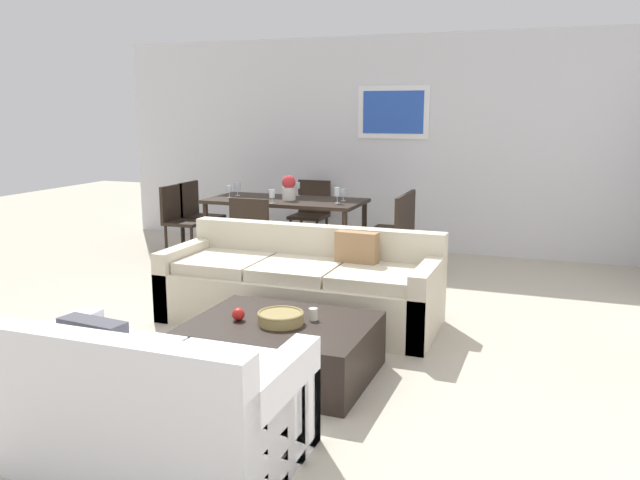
% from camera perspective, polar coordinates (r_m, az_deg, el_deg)
% --- Properties ---
extents(ground_plane, '(18.00, 18.00, 0.00)m').
position_cam_1_polar(ground_plane, '(5.34, -2.72, -8.17)').
color(ground_plane, '#BCB29E').
extents(back_wall_unit, '(8.40, 0.09, 2.70)m').
position_cam_1_polar(back_wall_unit, '(8.34, 8.77, 8.28)').
color(back_wall_unit, silver).
rests_on(back_wall_unit, ground).
extents(sofa_beige, '(2.33, 0.90, 0.78)m').
position_cam_1_polar(sofa_beige, '(5.56, -1.61, -4.22)').
color(sofa_beige, beige).
rests_on(sofa_beige, ground).
extents(loveseat_white, '(1.54, 0.90, 0.78)m').
position_cam_1_polar(loveseat_white, '(3.56, -14.97, -13.84)').
color(loveseat_white, white).
rests_on(loveseat_white, ground).
extents(coffee_table, '(1.21, 0.94, 0.38)m').
position_cam_1_polar(coffee_table, '(4.49, -3.37, -9.47)').
color(coffee_table, black).
rests_on(coffee_table, ground).
extents(decorative_bowl, '(0.31, 0.31, 0.08)m').
position_cam_1_polar(decorative_bowl, '(4.37, -3.47, -6.79)').
color(decorative_bowl, '#99844C').
rests_on(decorative_bowl, coffee_table).
extents(candle_jar, '(0.06, 0.06, 0.08)m').
position_cam_1_polar(candle_jar, '(4.44, -0.60, -6.52)').
color(candle_jar, silver).
rests_on(candle_jar, coffee_table).
extents(apple_on_coffee_table, '(0.09, 0.09, 0.09)m').
position_cam_1_polar(apple_on_coffee_table, '(4.46, -7.23, -6.47)').
color(apple_on_coffee_table, red).
rests_on(apple_on_coffee_table, coffee_table).
extents(dining_table, '(1.84, 0.87, 0.75)m').
position_cam_1_polar(dining_table, '(7.67, -3.05, 3.06)').
color(dining_table, black).
rests_on(dining_table, ground).
extents(dining_chair_right_far, '(0.44, 0.44, 0.88)m').
position_cam_1_polar(dining_chair_right_far, '(7.47, 6.95, 1.41)').
color(dining_chair_right_far, black).
rests_on(dining_chair_right_far, ground).
extents(dining_chair_foot, '(0.44, 0.44, 0.88)m').
position_cam_1_polar(dining_chair_foot, '(6.95, -5.80, 0.69)').
color(dining_chair_foot, black).
rests_on(dining_chair_foot, ground).
extents(dining_chair_head, '(0.44, 0.44, 0.88)m').
position_cam_1_polar(dining_chair_head, '(8.47, -0.78, 2.67)').
color(dining_chair_head, black).
rests_on(dining_chair_head, ground).
extents(dining_chair_left_far, '(0.44, 0.44, 0.88)m').
position_cam_1_polar(dining_chair_left_far, '(8.48, -10.78, 2.47)').
color(dining_chair_left_far, black).
rests_on(dining_chair_left_far, ground).
extents(dining_chair_left_near, '(0.44, 0.44, 0.88)m').
position_cam_1_polar(dining_chair_left_near, '(8.15, -12.19, 2.07)').
color(dining_chair_left_near, black).
rests_on(dining_chair_left_near, ground).
extents(dining_chair_right_near, '(0.44, 0.44, 0.88)m').
position_cam_1_polar(dining_chair_right_near, '(7.10, 6.21, 0.90)').
color(dining_chair_right_near, black).
rests_on(dining_chair_right_near, ground).
extents(wine_glass_right_far, '(0.07, 0.07, 0.14)m').
position_cam_1_polar(wine_glass_right_far, '(7.51, 2.05, 4.19)').
color(wine_glass_right_far, silver).
rests_on(wine_glass_right_far, dining_table).
extents(wine_glass_head, '(0.06, 0.06, 0.16)m').
position_cam_1_polar(wine_glass_head, '(7.99, -2.00, 4.75)').
color(wine_glass_head, silver).
rests_on(wine_glass_head, dining_table).
extents(wine_glass_left_far, '(0.08, 0.08, 0.16)m').
position_cam_1_polar(wine_glass_left_far, '(8.04, -7.24, 4.67)').
color(wine_glass_left_far, silver).
rests_on(wine_glass_left_far, dining_table).
extents(wine_glass_foot, '(0.06, 0.06, 0.16)m').
position_cam_1_polar(wine_glass_foot, '(7.31, -4.24, 4.02)').
color(wine_glass_foot, silver).
rests_on(wine_glass_foot, dining_table).
extents(wine_glass_left_near, '(0.06, 0.06, 0.15)m').
position_cam_1_polar(wine_glass_left_near, '(7.85, -7.97, 4.42)').
color(wine_glass_left_near, silver).
rests_on(wine_glass_left_near, dining_table).
extents(wine_glass_right_near, '(0.07, 0.07, 0.18)m').
position_cam_1_polar(wine_glass_right_near, '(7.30, 1.52, 4.20)').
color(wine_glass_right_near, silver).
rests_on(wine_glass_right_near, dining_table).
extents(centerpiece_vase, '(0.16, 0.16, 0.29)m').
position_cam_1_polar(centerpiece_vase, '(7.58, -2.74, 4.61)').
color(centerpiece_vase, silver).
rests_on(centerpiece_vase, dining_table).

